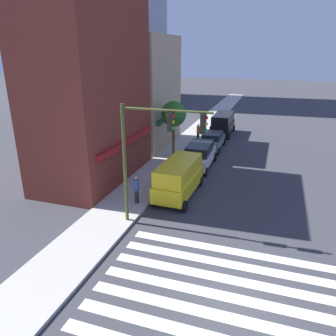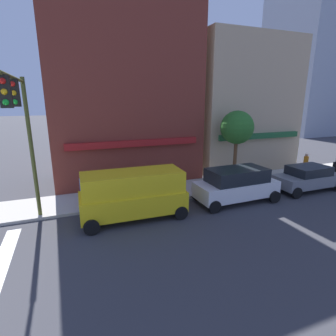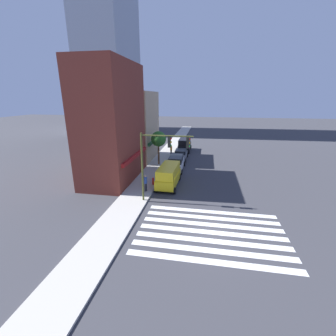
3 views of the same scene
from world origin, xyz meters
name	(u,v)px [view 1 (image 1 of 3)]	position (x,y,z in m)	size (l,w,h in m)	color
ground_plane	(231,298)	(0.00, 0.00, 0.00)	(200.00, 200.00, 0.00)	#38383D
sidewalk_left	(67,260)	(0.00, 7.50, 0.07)	(120.00, 3.00, 0.15)	#B2ADA3
crosswalk_stripes	(231,298)	(0.00, 0.00, 0.00)	(6.90, 10.80, 0.01)	silver
storefront_row	(116,90)	(13.51, 11.50, 6.07)	(18.68, 5.30, 13.31)	maroon
traffic_signal	(154,143)	(4.17, 4.76, 4.76)	(0.32, 4.67, 6.61)	#474C1E
van_yellow	(179,177)	(8.48, 4.70, 1.29)	(5.05, 2.22, 2.34)	yellow
suv_white	(199,155)	(14.41, 4.70, 1.03)	(4.74, 2.12, 1.94)	white
sedan_grey	(212,140)	(19.82, 4.70, 0.84)	(4.41, 2.02, 1.59)	slate
van_black	(223,123)	(25.79, 4.70, 1.29)	(5.01, 2.22, 2.34)	black
pedestrian_orange_vest	(198,132)	(21.63, 6.54, 1.07)	(0.32, 0.32, 1.77)	#23232D
pedestrian_blue_shirt	(136,189)	(6.29, 6.74, 1.07)	(0.32, 0.32, 1.77)	#23232D
fire_hydrant	(153,185)	(8.13, 6.40, 0.61)	(0.24, 0.24, 0.84)	red
street_tree	(174,114)	(16.22, 7.50, 3.84)	(2.18, 2.18, 4.82)	brown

